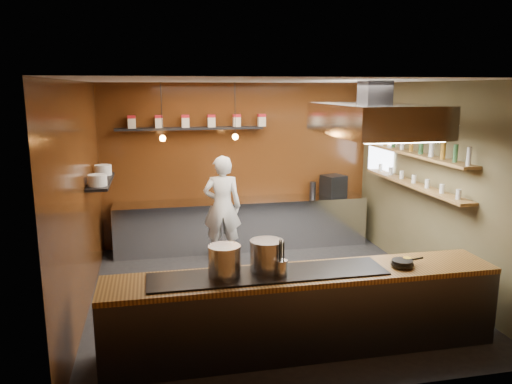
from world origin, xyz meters
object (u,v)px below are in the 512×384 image
object	(u,v)px
extractor_hood	(374,119)
stockpot_small	(267,255)
stockpot_large	(225,261)
espresso_machine	(333,185)
chef	(222,207)

from	to	relation	value
extractor_hood	stockpot_small	bearing A→B (deg)	-146.85
stockpot_large	stockpot_small	bearing A→B (deg)	8.30
stockpot_small	espresso_machine	world-z (taller)	espresso_machine
extractor_hood	espresso_machine	xyz separation A→B (m)	(0.46, 2.61, -1.41)
extractor_hood	chef	world-z (taller)	extractor_hood
espresso_machine	stockpot_small	bearing A→B (deg)	-137.93
stockpot_large	chef	distance (m)	3.36
espresso_machine	chef	size ratio (longest dim) A/B	0.22
extractor_hood	stockpot_large	bearing A→B (deg)	-151.53
stockpot_small	stockpot_large	bearing A→B (deg)	-171.70
chef	espresso_machine	bearing A→B (deg)	-160.42
stockpot_small	espresso_machine	distance (m)	4.30
espresso_machine	chef	world-z (taller)	chef
chef	stockpot_large	bearing A→B (deg)	89.98
stockpot_small	espresso_machine	bearing A→B (deg)	59.77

